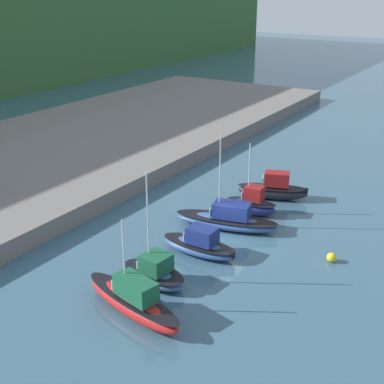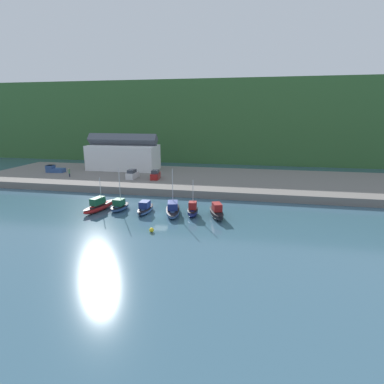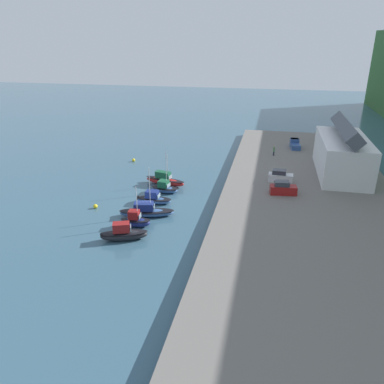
{
  "view_description": "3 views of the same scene",
  "coord_description": "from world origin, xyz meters",
  "views": [
    {
      "loc": [
        -31.94,
        -17.12,
        18.31
      ],
      "look_at": [
        3.96,
        5.32,
        1.49
      ],
      "focal_mm": 50.0,
      "sensor_mm": 36.0,
      "label": 1
    },
    {
      "loc": [
        14.56,
        -46.69,
        16.6
      ],
      "look_at": [
        4.05,
        7.77,
        2.17
      ],
      "focal_mm": 28.0,
      "sensor_mm": 36.0,
      "label": 2
    },
    {
      "loc": [
        50.47,
        18.43,
        24.86
      ],
      "look_at": [
        -2.38,
        6.95,
        2.69
      ],
      "focal_mm": 35.0,
      "sensor_mm": 36.0,
      "label": 3
    }
  ],
  "objects": [
    {
      "name": "moored_boat_0",
      "position": [
        -11.2,
        -0.08,
        0.91
      ],
      "size": [
        3.59,
        8.11,
        5.88
      ],
      "rotation": [
        0.0,
        0.0,
        -0.23
      ],
      "color": "red",
      "rests_on": "ground_plane"
    },
    {
      "name": "mooring_buoy_1",
      "position": [
        1.09,
        -7.94,
        0.34
      ],
      "size": [
        0.68,
        0.68,
        0.68
      ],
      "color": "yellow",
      "rests_on": "ground_plane"
    },
    {
      "name": "moored_boat_2",
      "position": [
        -2.82,
        0.45,
        0.75
      ],
      "size": [
        2.12,
        5.81,
        2.12
      ],
      "rotation": [
        0.0,
        0.0,
        0.0
      ],
      "color": "#33568E",
      "rests_on": "ground_plane"
    },
    {
      "name": "moored_boat_3",
      "position": [
        2.03,
        0.82,
        0.78
      ],
      "size": [
        4.15,
        8.6,
        7.71
      ],
      "rotation": [
        0.0,
        0.0,
        0.23
      ],
      "color": "#33568E",
      "rests_on": "ground_plane"
    },
    {
      "name": "quay_promenade",
      "position": [
        0.0,
        25.15,
        0.77
      ],
      "size": [
        105.76,
        28.01,
        1.55
      ],
      "color": "slate",
      "rests_on": "ground_plane"
    },
    {
      "name": "moored_boat_5",
      "position": [
        9.63,
        0.26,
        0.92
      ],
      "size": [
        3.86,
        6.53,
        2.53
      ],
      "rotation": [
        0.0,
        0.0,
        0.35
      ],
      "color": "black",
      "rests_on": "ground_plane"
    },
    {
      "name": "ground_plane",
      "position": [
        0.0,
        0.0,
        0.0
      ],
      "size": [
        320.0,
        320.0,
        0.0
      ],
      "primitive_type": "plane",
      "color": "#385B70"
    },
    {
      "name": "moored_boat_4",
      "position": [
        5.59,
        0.44,
        0.91
      ],
      "size": [
        2.09,
        4.4,
        6.1
      ],
      "rotation": [
        0.0,
        0.0,
        0.08
      ],
      "color": "navy",
      "rests_on": "ground_plane"
    },
    {
      "name": "moored_boat_1",
      "position": [
        -7.76,
        0.88,
        0.76
      ],
      "size": [
        2.89,
        5.03,
        7.6
      ],
      "rotation": [
        0.0,
        0.0,
        -0.12
      ],
      "color": "#33568E",
      "rests_on": "ground_plane"
    }
  ]
}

